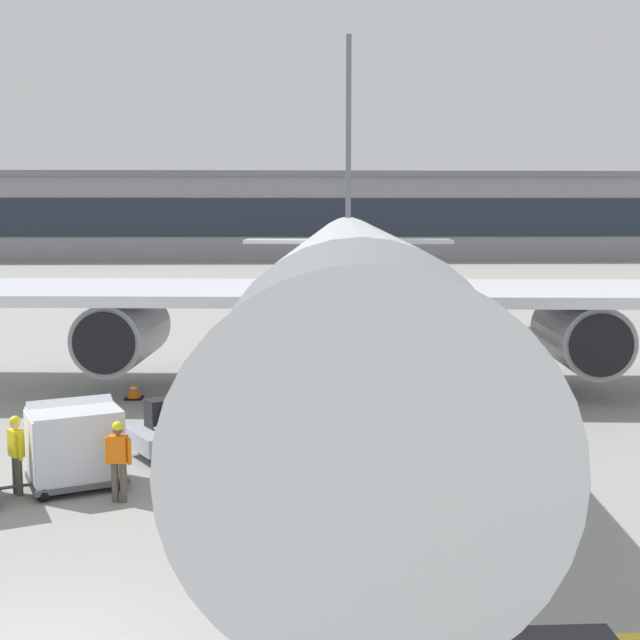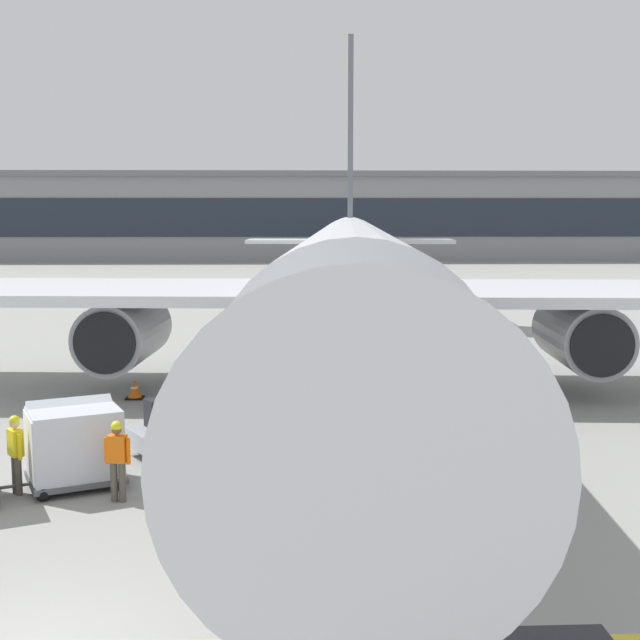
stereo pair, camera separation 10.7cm
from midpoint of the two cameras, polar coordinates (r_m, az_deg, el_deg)
parked_airplane at (r=28.73m, az=1.95°, el=2.82°), size 35.20×44.93×15.18m
belt_loader at (r=21.77m, az=-7.76°, el=-6.46°), size 5.06×3.79×3.29m
baggage_cart_lead at (r=19.56m, az=-16.48°, el=-7.99°), size 2.80×2.28×1.91m
ground_crew_by_loader at (r=18.32m, az=-13.69°, el=-8.95°), size 0.56×0.30×1.74m
ground_crew_by_carts at (r=19.42m, az=-20.06°, el=-8.26°), size 0.42×0.47×1.74m
ground_crew_marshaller at (r=19.69m, az=-17.69°, el=-7.95°), size 0.35×0.55×1.74m
safety_cone_engine_keepout at (r=27.00m, az=-9.32°, el=-5.06°), size 0.58×0.58×0.66m
safety_cone_wingtip at (r=25.71m, az=-10.74°, el=-5.78°), size 0.53×0.53×0.60m
safety_cone_nose_mark at (r=28.20m, az=-12.63°, el=-4.62°), size 0.56×0.56×0.64m
apron_guidance_line_lead_in at (r=28.47m, az=1.77°, el=-4.96°), size 0.20×110.00×0.01m
apron_guidance_line_stop_bar at (r=12.92m, az=7.12°, el=-20.74°), size 12.00×0.20×0.01m
terminal_building at (r=109.64m, az=0.28°, el=7.02°), size 99.85×15.57×11.00m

